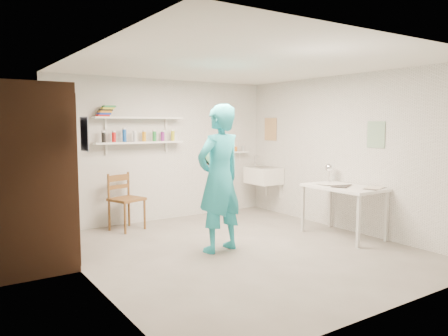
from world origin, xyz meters
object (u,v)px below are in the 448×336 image
wall_clock (213,153)px  work_table (343,211)px  belfast_sink (264,175)px  wooden_chair (127,199)px  desk_lamp (330,168)px  man (219,179)px

wall_clock → work_table: bearing=-28.7°
belfast_sink → wooden_chair: bearing=176.4°
belfast_sink → desk_lamp: (0.08, -1.54, 0.27)m
wooden_chair → desk_lamp: (2.67, -1.70, 0.48)m
desk_lamp → belfast_sink: bearing=92.8°
man → work_table: bearing=157.7°
work_table → desk_lamp: 0.77m
wall_clock → wooden_chair: size_ratio=0.35×
man → wall_clock: man is taller
desk_lamp → man: bearing=-178.9°
belfast_sink → wall_clock: wall_clock is taller
wall_clock → desk_lamp: (2.04, -0.18, -0.30)m
belfast_sink → work_table: belfast_sink is taller
man → wall_clock: 0.39m
man → wooden_chair: man is taller
belfast_sink → desk_lamp: bearing=-87.2°
wooden_chair → man: bearing=-90.2°
wall_clock → desk_lamp: bearing=-15.0°
wooden_chair → work_table: 3.29m
work_table → wooden_chair: bearing=139.1°
belfast_sink → work_table: 2.02m
man → wall_clock: size_ratio=5.56×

